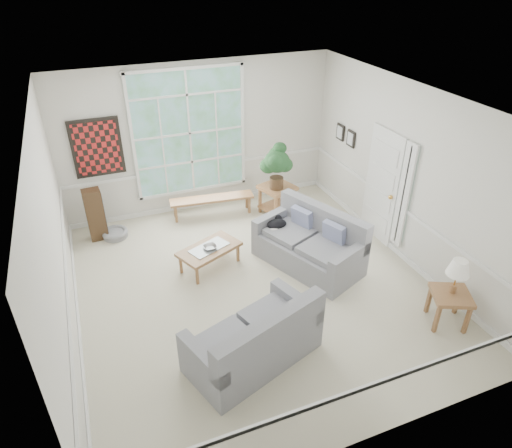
{
  "coord_description": "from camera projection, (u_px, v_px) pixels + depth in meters",
  "views": [
    {
      "loc": [
        -2.15,
        -5.46,
        4.73
      ],
      "look_at": [
        0.1,
        0.2,
        1.05
      ],
      "focal_mm": 32.0,
      "sensor_mm": 36.0,
      "label": 1
    }
  ],
  "objects": [
    {
      "name": "window_bench",
      "position": [
        212.0,
        206.0,
        9.37
      ],
      "size": [
        1.73,
        0.53,
        0.4
      ],
      "primitive_type": "cube",
      "rotation": [
        0.0,
        0.0,
        -0.12
      ],
      "color": "brown",
      "rests_on": "floor"
    },
    {
      "name": "loveseat_front",
      "position": [
        253.0,
        332.0,
        5.91
      ],
      "size": [
        1.94,
        1.42,
        0.94
      ],
      "primitive_type": "cube",
      "rotation": [
        0.0,
        0.0,
        0.33
      ],
      "color": "gray",
      "rests_on": "floor"
    },
    {
      "name": "wall_right",
      "position": [
        409.0,
        176.0,
        7.56
      ],
      "size": [
        0.02,
        6.0,
        3.0
      ],
      "primitive_type": "cube",
      "color": "silver",
      "rests_on": "ground"
    },
    {
      "name": "pet_bed",
      "position": [
        115.0,
        234.0,
        8.71
      ],
      "size": [
        0.54,
        0.54,
        0.14
      ],
      "primitive_type": "cylinder",
      "rotation": [
        0.0,
        0.0,
        0.12
      ],
      "color": "gray",
      "rests_on": "floor"
    },
    {
      "name": "floor",
      "position": [
        255.0,
        286.0,
        7.47
      ],
      "size": [
        5.5,
        6.0,
        0.01
      ],
      "primitive_type": "cube",
      "color": "beige",
      "rests_on": "ground"
    },
    {
      "name": "window_back",
      "position": [
        190.0,
        133.0,
        8.91
      ],
      "size": [
        2.3,
        0.08,
        2.4
      ],
      "primitive_type": "cube",
      "color": "white",
      "rests_on": "wall_back"
    },
    {
      "name": "loveseat_right",
      "position": [
        309.0,
        240.0,
        7.73
      ],
      "size": [
        1.58,
        2.06,
        0.99
      ],
      "primitive_type": "cube",
      "rotation": [
        0.0,
        0.0,
        0.39
      ],
      "color": "gray",
      "rests_on": "floor"
    },
    {
      "name": "wall_back",
      "position": [
        199.0,
        138.0,
        9.08
      ],
      "size": [
        5.5,
        0.02,
        3.0
      ],
      "primitive_type": "cube",
      "color": "silver",
      "rests_on": "ground"
    },
    {
      "name": "door_sidelight",
      "position": [
        404.0,
        196.0,
        7.71
      ],
      "size": [
        0.08,
        0.26,
        1.9
      ],
      "primitive_type": "cube",
      "color": "white",
      "rests_on": "wall_right"
    },
    {
      "name": "wall_left",
      "position": [
        55.0,
        244.0,
        5.82
      ],
      "size": [
        0.02,
        6.0,
        3.0
      ],
      "primitive_type": "cube",
      "color": "silver",
      "rests_on": "ground"
    },
    {
      "name": "wall_frame_far",
      "position": [
        340.0,
        132.0,
        9.24
      ],
      "size": [
        0.04,
        0.26,
        0.32
      ],
      "primitive_type": "cube",
      "color": "black",
      "rests_on": "wall_right"
    },
    {
      "name": "pewter_bowl",
      "position": [
        210.0,
        247.0,
        7.69
      ],
      "size": [
        0.29,
        0.29,
        0.07
      ],
      "primitive_type": "imported",
      "rotation": [
        0.0,
        0.0,
        0.08
      ],
      "color": "gray",
      "rests_on": "coffee_table"
    },
    {
      "name": "end_table",
      "position": [
        277.0,
        200.0,
        9.38
      ],
      "size": [
        0.78,
        0.78,
        0.62
      ],
      "primitive_type": "cube",
      "rotation": [
        0.0,
        0.0,
        0.3
      ],
      "color": "brown",
      "rests_on": "floor"
    },
    {
      "name": "wall_front",
      "position": [
        371.0,
        348.0,
        4.31
      ],
      "size": [
        5.5,
        0.02,
        3.0
      ],
      "primitive_type": "cube",
      "color": "silver",
      "rests_on": "ground"
    },
    {
      "name": "table_lamp",
      "position": [
        456.0,
        277.0,
        6.36
      ],
      "size": [
        0.43,
        0.43,
        0.55
      ],
      "primitive_type": null,
      "rotation": [
        0.0,
        0.0,
        -0.47
      ],
      "color": "white",
      "rests_on": "side_table"
    },
    {
      "name": "side_table",
      "position": [
        448.0,
        308.0,
        6.61
      ],
      "size": [
        0.7,
        0.7,
        0.54
      ],
      "primitive_type": "cube",
      "rotation": [
        0.0,
        0.0,
        -0.43
      ],
      "color": "brown",
      "rests_on": "floor"
    },
    {
      "name": "cat",
      "position": [
        277.0,
        224.0,
        8.01
      ],
      "size": [
        0.43,
        0.37,
        0.17
      ],
      "primitive_type": "ellipsoid",
      "rotation": [
        0.0,
        0.0,
        0.36
      ],
      "color": "black",
      "rests_on": "loveseat_right"
    },
    {
      "name": "floor_speaker",
      "position": [
        95.0,
        215.0,
        8.45
      ],
      "size": [
        0.33,
        0.27,
        1.02
      ],
      "primitive_type": "cube",
      "rotation": [
        0.0,
        0.0,
        0.06
      ],
      "color": "#3C2817",
      "rests_on": "floor"
    },
    {
      "name": "wall_art",
      "position": [
        97.0,
        148.0,
        8.37
      ],
      "size": [
        0.9,
        0.06,
        1.1
      ],
      "primitive_type": "cube",
      "color": "maroon",
      "rests_on": "wall_back"
    },
    {
      "name": "wall_frame_near",
      "position": [
        351.0,
        139.0,
        8.92
      ],
      "size": [
        0.04,
        0.26,
        0.32
      ],
      "primitive_type": "cube",
      "color": "black",
      "rests_on": "wall_right"
    },
    {
      "name": "houseplant",
      "position": [
        277.0,
        167.0,
        8.9
      ],
      "size": [
        0.66,
        0.66,
        0.94
      ],
      "primitive_type": null,
      "rotation": [
        0.0,
        0.0,
        0.24
      ],
      "color": "#1F4823",
      "rests_on": "end_table"
    },
    {
      "name": "coffee_table",
      "position": [
        210.0,
        257.0,
        7.82
      ],
      "size": [
        1.19,
        0.94,
        0.39
      ],
      "primitive_type": "cube",
      "rotation": [
        0.0,
        0.0,
        0.41
      ],
      "color": "brown",
      "rests_on": "floor"
    },
    {
      "name": "entry_door",
      "position": [
        381.0,
        186.0,
        8.26
      ],
      "size": [
        0.08,
        0.9,
        2.1
      ],
      "primitive_type": "cube",
      "color": "white",
      "rests_on": "floor"
    },
    {
      "name": "ceiling",
      "position": [
        255.0,
        104.0,
        5.92
      ],
      "size": [
        5.5,
        6.0,
        0.02
      ],
      "primitive_type": "cube",
      "color": "white",
      "rests_on": "ground"
    }
  ]
}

